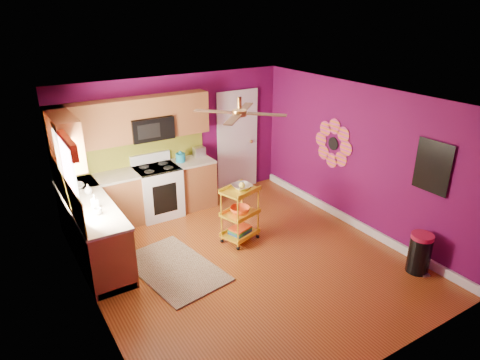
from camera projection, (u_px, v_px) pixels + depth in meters
ground at (246, 260)px, 6.64m from camera, size 5.00×5.00×0.00m
room_envelope at (249, 161)px, 6.03m from camera, size 4.54×5.04×2.52m
lower_cabinets at (122, 211)px, 7.24m from camera, size 2.81×2.31×0.94m
electric_range at (158, 191)px, 7.89m from camera, size 0.76×0.66×1.13m
upper_cabinetry at (113, 127)px, 7.05m from camera, size 2.80×2.30×1.26m
left_window at (65, 161)px, 5.72m from camera, size 0.08×1.35×1.08m
panel_door at (237, 142)px, 8.84m from camera, size 0.95×0.11×2.15m
right_wall_art at (374, 153)px, 6.91m from camera, size 0.04×2.74×1.04m
ceiling_fan at (240, 112)px, 5.92m from camera, size 1.01×1.01×0.26m
shag_rug at (174, 268)px, 6.40m from camera, size 1.26×1.79×0.02m
rolling_cart at (240, 212)px, 6.99m from camera, size 0.67×0.57×1.04m
trash_can at (420, 253)px, 6.25m from camera, size 0.42×0.42×0.62m
teal_kettle at (181, 157)px, 7.98m from camera, size 0.18×0.18×0.21m
toaster at (199, 152)px, 8.27m from camera, size 0.22×0.15×0.18m
soap_bottle_a at (95, 202)px, 6.15m from camera, size 0.10×0.10×0.21m
soap_bottle_b at (88, 189)px, 6.63m from camera, size 0.13×0.13×0.16m
counter_dish at (75, 187)px, 6.83m from camera, size 0.27×0.27×0.07m
counter_cup at (98, 211)px, 6.00m from camera, size 0.12×0.12×0.09m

